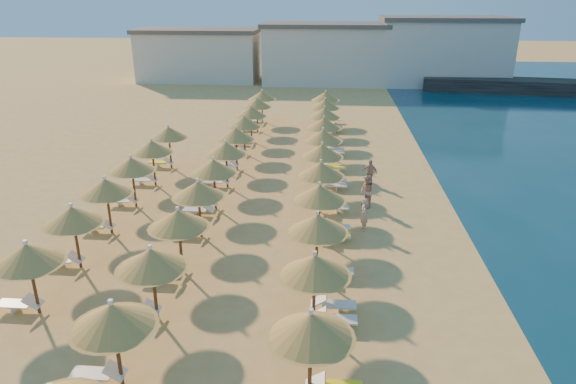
# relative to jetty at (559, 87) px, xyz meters

# --- Properties ---
(ground) EXTENTS (220.00, 220.00, 0.00)m
(ground) POSITION_rel_jetty_xyz_m (-29.20, -40.47, -0.75)
(ground) COLOR tan
(ground) RESTS_ON ground
(jetty) EXTENTS (30.26, 8.11, 1.50)m
(jetty) POSITION_rel_jetty_xyz_m (0.00, 0.00, 0.00)
(jetty) COLOR black
(jetty) RESTS_ON ground
(hotel_blocks) EXTENTS (46.41, 9.56, 8.10)m
(hotel_blocks) POSITION_rel_jetty_xyz_m (-26.22, 5.97, 2.95)
(hotel_blocks) COLOR beige
(hotel_blocks) RESTS_ON ground
(parasol_row_east) EXTENTS (2.52, 38.88, 2.92)m
(parasol_row_east) POSITION_rel_jetty_xyz_m (-26.37, -34.30, 1.60)
(parasol_row_east) COLOR brown
(parasol_row_east) RESTS_ON ground
(parasol_row_west) EXTENTS (2.52, 38.88, 2.92)m
(parasol_row_west) POSITION_rel_jetty_xyz_m (-31.94, -34.30, 1.60)
(parasol_row_west) COLOR brown
(parasol_row_west) RESTS_ON ground
(parasol_row_inland) EXTENTS (2.52, 19.05, 2.92)m
(parasol_row_inland) POSITION_rel_jetty_xyz_m (-36.33, -37.61, 1.60)
(parasol_row_inland) COLOR brown
(parasol_row_inland) RESTS_ON ground
(loungers) EXTENTS (13.00, 36.91, 0.66)m
(loungers) POSITION_rel_jetty_xyz_m (-30.32, -34.95, -0.41)
(loungers) COLOR silver
(loungers) RESTS_ON ground
(beachgoer_a) EXTENTS (0.46, 0.65, 1.67)m
(beachgoer_a) POSITION_rel_jetty_xyz_m (-24.22, -38.00, 0.09)
(beachgoer_a) COLOR tan
(beachgoer_a) RESTS_ON ground
(beachgoer_c) EXTENTS (0.98, 0.66, 1.54)m
(beachgoer_c) POSITION_rel_jetty_xyz_m (-23.48, -31.47, 0.02)
(beachgoer_c) COLOR tan
(beachgoer_c) RESTS_ON ground
(beachgoer_b) EXTENTS (1.01, 1.09, 1.79)m
(beachgoer_b) POSITION_rel_jetty_xyz_m (-23.89, -35.10, 0.15)
(beachgoer_b) COLOR tan
(beachgoer_b) RESTS_ON ground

